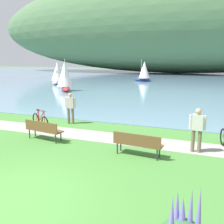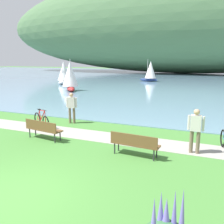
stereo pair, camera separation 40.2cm
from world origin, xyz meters
name	(u,v)px [view 1 (the left image)]	position (x,y,z in m)	size (l,w,h in m)	color
ground_plane	(15,200)	(0.00, 0.00, 0.00)	(200.00, 200.00, 0.00)	#478438
bay_water	(183,77)	(0.00, 47.94, 0.02)	(180.00, 80.00, 0.04)	#6B8EA8
distant_hillside	(178,22)	(-3.07, 63.20, 12.97)	(108.17, 28.00, 25.86)	#4C7047
shoreline_path	(101,137)	(0.00, 5.53, 0.01)	(60.00, 1.50, 0.01)	#A39E93
park_bench_near_camera	(43,129)	(-2.16, 4.18, 0.52)	(1.85, 0.71, 0.88)	brown
park_bench_further_along	(137,143)	(2.16, 3.89, 0.52)	(1.83, 0.62, 0.88)	brown
bicycle_beside_path	(40,121)	(-3.49, 5.73, 0.40)	(1.60, 0.88, 1.01)	black
person_at_shoreline	(70,106)	(-2.51, 7.13, 0.98)	(0.59, 0.31, 1.71)	#72604C
person_on_the_grass	(197,128)	(4.15, 5.06, 0.98)	(0.61, 0.23, 1.71)	#72604C
sailboat_nearest_to_shore	(144,71)	(-5.02, 34.92, 1.70)	(3.08, 1.95, 3.53)	navy
sailboat_mid_bay	(65,76)	(-10.35, 19.42, 1.71)	(2.68, 2.94, 3.55)	#B22323
sailboat_toward_hillside	(57,73)	(-15.58, 25.96, 1.69)	(2.09, 3.10, 3.51)	white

